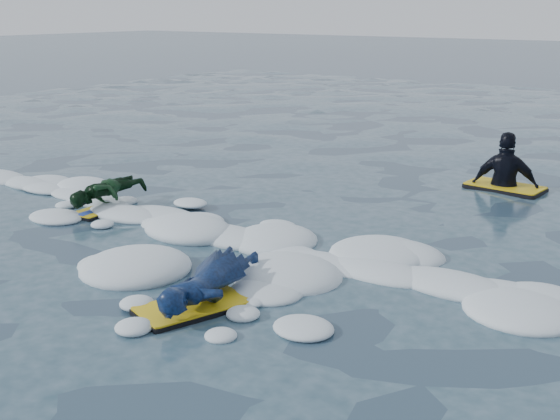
{
  "coord_description": "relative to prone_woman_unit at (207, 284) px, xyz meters",
  "views": [
    {
      "loc": [
        5.87,
        -5.07,
        2.8
      ],
      "look_at": [
        1.2,
        1.6,
        0.45
      ],
      "focal_mm": 45.0,
      "sensor_mm": 36.0,
      "label": 1
    }
  ],
  "objects": [
    {
      "name": "ground",
      "position": [
        -1.63,
        0.27,
        -0.21
      ],
      "size": [
        120.0,
        120.0,
        0.0
      ],
      "primitive_type": "plane",
      "color": "#18243A",
      "rests_on": "ground"
    },
    {
      "name": "foam_band",
      "position": [
        -1.63,
        1.3,
        -0.21
      ],
      "size": [
        12.0,
        3.1,
        0.3
      ],
      "primitive_type": null,
      "color": "white",
      "rests_on": "ground"
    },
    {
      "name": "prone_woman_unit",
      "position": [
        0.0,
        0.0,
        0.0
      ],
      "size": [
        0.91,
        1.69,
        0.41
      ],
      "rotation": [
        0.0,
        0.0,
        1.23
      ],
      "color": "black",
      "rests_on": "ground"
    },
    {
      "name": "prone_child_unit",
      "position": [
        -3.33,
        1.7,
        0.02
      ],
      "size": [
        0.68,
        1.21,
        0.45
      ],
      "rotation": [
        0.0,
        0.0,
        1.65
      ],
      "color": "black",
      "rests_on": "ground"
    },
    {
      "name": "waiting_rider_unit",
      "position": [
        0.96,
        6.11,
        -0.17
      ],
      "size": [
        1.25,
        0.77,
        1.78
      ],
      "rotation": [
        0.0,
        0.0,
        -0.1
      ],
      "color": "black",
      "rests_on": "ground"
    }
  ]
}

